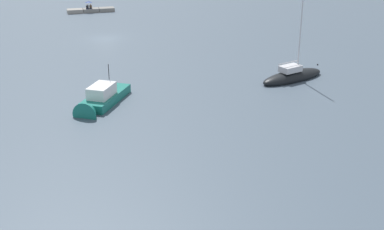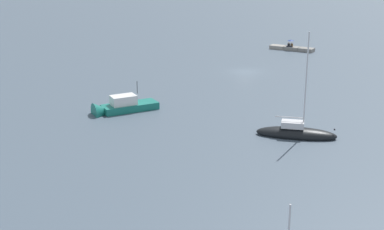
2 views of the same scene
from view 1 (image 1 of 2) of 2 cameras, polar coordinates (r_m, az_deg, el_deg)
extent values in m
plane|color=#475666|center=(70.53, -9.55, 8.37)|extent=(500.00, 500.00, 0.00)
cube|color=gray|center=(89.45, -9.48, 11.51)|extent=(2.55, 1.81, 0.64)
cube|color=gray|center=(89.18, -11.18, 11.36)|extent=(2.55, 1.81, 0.64)
cube|color=gray|center=(88.99, -12.89, 11.20)|extent=(2.55, 1.81, 0.64)
cube|color=#1E2333|center=(88.70, -11.21, 11.56)|extent=(0.44, 0.48, 0.16)
cube|color=brown|center=(88.94, -11.20, 11.71)|extent=(0.44, 0.29, 0.52)
sphere|color=tan|center=(88.88, -11.22, 11.94)|extent=(0.22, 0.22, 0.22)
cube|color=#1E2333|center=(88.65, -11.57, 11.53)|extent=(0.44, 0.48, 0.16)
cube|color=#232328|center=(88.89, -11.56, 11.68)|extent=(0.44, 0.29, 0.52)
sphere|color=tan|center=(88.83, -11.58, 11.90)|extent=(0.22, 0.22, 0.22)
cylinder|color=black|center=(89.00, -11.40, 11.87)|extent=(0.02, 0.02, 1.05)
cone|color=navy|center=(88.90, -11.43, 12.24)|extent=(1.19, 1.19, 0.21)
sphere|color=black|center=(88.88, -11.44, 12.33)|extent=(0.05, 0.05, 0.05)
ellipsoid|color=black|center=(53.65, 11.11, 4.16)|extent=(8.07, 4.49, 1.33)
cube|color=silver|center=(53.10, 10.89, 5.09)|extent=(2.48, 1.93, 0.61)
cylinder|color=silver|center=(52.72, 12.03, 9.78)|extent=(0.13, 0.13, 9.32)
cylinder|color=silver|center=(52.66, 10.67, 5.75)|extent=(2.62, 0.93, 0.10)
sphere|color=black|center=(55.94, 13.79, 5.46)|extent=(0.18, 0.18, 0.18)
cube|color=#197266|center=(47.30, -9.55, 1.77)|extent=(5.29, 6.51, 1.04)
cone|color=#197266|center=(44.70, -11.25, 0.42)|extent=(3.03, 3.03, 2.20)
cube|color=white|center=(46.31, -10.03, 2.67)|extent=(2.95, 3.26, 1.04)
cube|color=#283847|center=(45.67, -10.44, 2.42)|extent=(1.46, 0.99, 0.73)
cylinder|color=black|center=(47.36, -9.25, 4.76)|extent=(0.06, 0.06, 1.46)
camera|label=2|loc=(40.75, 80.49, 6.34)|focal=51.58mm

